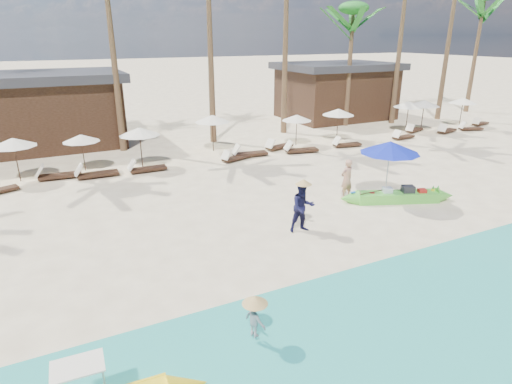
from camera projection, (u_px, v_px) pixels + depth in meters
name	position (u px, v px, depth m)	size (l,w,h in m)	color
ground	(303.00, 235.00, 14.38)	(240.00, 240.00, 0.00)	#FFE9BC
wet_sand_strip	(415.00, 318.00, 10.17)	(240.00, 4.50, 0.01)	tan
green_canoe	(397.00, 196.00, 17.19)	(4.99, 2.26, 0.67)	#52BD39
tourist	(347.00, 179.00, 17.41)	(0.60, 0.39, 1.64)	tan
vendor_green	(303.00, 207.00, 14.38)	(0.85, 0.66, 1.76)	black
vendor_yellow	(255.00, 319.00, 9.15)	(0.57, 0.33, 0.88)	gray
blue_umbrella	(390.00, 147.00, 16.54)	(2.31, 2.31, 2.48)	#99999E
resort_parasol_3	(13.00, 142.00, 19.08)	(1.97, 1.97, 2.03)	#3B2518
resort_parasol_4	(81.00, 138.00, 20.68)	(1.76, 1.76, 1.82)	#3B2518
lounger_4_left	(56.00, 175.00, 19.89)	(1.99, 0.73, 0.66)	#3B2518
lounger_4_right	(95.00, 173.00, 20.09)	(1.96, 0.63, 0.66)	#3B2518
resort_parasol_5	(139.00, 131.00, 21.06)	(2.01, 2.01, 2.07)	#3B2518
lounger_5_left	(145.00, 168.00, 20.93)	(1.85, 0.59, 0.63)	#3B2518
resort_parasol_6	(212.00, 119.00, 24.19)	(2.03, 2.03, 2.10)	#3B2518
lounger_6_left	(234.00, 157.00, 22.80)	(1.80, 1.03, 0.59)	#3B2518
lounger_6_right	(248.00, 153.00, 23.54)	(2.04, 0.83, 0.67)	#3B2518
resort_parasol_7	(297.00, 118.00, 25.59)	(1.80, 1.80, 1.86)	#3B2518
lounger_7_left	(278.00, 146.00, 25.08)	(1.93, 1.02, 0.63)	#3B2518
lounger_7_right	(299.00, 149.00, 24.32)	(2.03, 0.96, 0.66)	#3B2518
resort_parasol_8	(338.00, 112.00, 26.49)	(1.99, 1.99, 2.05)	#3B2518
lounger_8_left	(345.00, 144.00, 25.62)	(1.82, 0.80, 0.60)	#3B2518
resort_parasol_9	(409.00, 104.00, 29.10)	(2.04, 2.04, 2.10)	#3B2518
lounger_9_left	(402.00, 136.00, 27.56)	(1.74, 0.70, 0.58)	#3B2518
lounger_9_right	(414.00, 129.00, 29.55)	(1.77, 1.02, 0.57)	#3B2518
resort_parasol_10	(424.00, 103.00, 29.29)	(2.10, 2.10, 2.16)	#3B2518
lounger_10_left	(446.00, 130.00, 29.30)	(1.84, 0.94, 0.60)	#3B2518
lounger_10_right	(469.00, 128.00, 30.05)	(1.77, 1.01, 0.58)	#3B2518
resort_parasol_11	(463.00, 101.00, 31.06)	(2.00, 2.00, 2.06)	#3B2518
lounger_11_left	(480.00, 123.00, 31.77)	(1.70, 0.78, 0.56)	#3B2518
palm_6	(353.00, 24.00, 29.49)	(2.08, 2.08, 8.51)	brown
palm_9	(482.00, 13.00, 34.94)	(2.08, 2.08, 9.82)	brown
pavilion_west	(29.00, 110.00, 25.03)	(10.80, 6.60, 4.30)	#3B2518
pavilion_east	(336.00, 90.00, 34.16)	(8.80, 6.60, 4.30)	#3B2518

